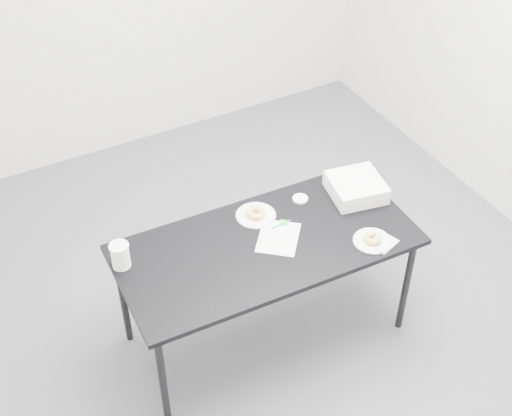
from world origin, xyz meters
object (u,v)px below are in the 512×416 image
pen (281,224)px  donut_near (373,238)px  plate_far (256,215)px  plate_near (372,241)px  table (266,250)px  scorecard (278,238)px  coffee_cup (120,255)px  bakery_box (356,187)px  donut_far (256,213)px

pen → donut_near: bearing=-47.5°
plate_far → plate_near: bearing=-47.0°
table → scorecard: bearing=4.9°
coffee_cup → bakery_box: coffee_cup is taller
table → scorecard: 0.09m
table → donut_near: bearing=-25.6°
scorecard → plate_far: 0.21m
table → coffee_cup: (-0.72, 0.20, 0.12)m
scorecard → donut_near: 0.49m
donut_near → coffee_cup: 1.29m
table → plate_near: bearing=-25.6°
pen → plate_far: size_ratio=0.55×
scorecard → plate_near: (0.42, -0.26, 0.00)m
plate_near → bakery_box: size_ratio=0.70×
scorecard → donut_near: size_ratio=2.75×
pen → bakery_box: size_ratio=0.42×
plate_far → coffee_cup: size_ratio=1.56×
scorecard → pen: 0.10m
scorecard → donut_near: bearing=7.3°
scorecard → bakery_box: bakery_box is taller
plate_near → coffee_cup: size_ratio=1.43×
table → plate_far: 0.23m
table → plate_far: (0.05, 0.21, 0.06)m
plate_far → scorecard: bearing=-84.3°
donut_near → coffee_cup: coffee_cup is taller
scorecard → pen: size_ratio=2.15×
pen → donut_near: size_ratio=1.28×
table → donut_far: donut_far is taller
table → pen: 0.17m
donut_near → plate_far: bearing=133.0°
donut_far → coffee_cup: size_ratio=0.73×
plate_near → donut_far: 0.64m
coffee_cup → donut_near: bearing=-20.5°
plate_near → donut_near: 0.02m
plate_near → bakery_box: bearing=68.5°
bakery_box → coffee_cup: bearing=-173.2°
scorecard → coffee_cup: (-0.79, 0.19, 0.07)m
scorecard → donut_near: donut_near is taller
pen → plate_far: pen is taller
plate_far → bakery_box: bearing=-9.9°
pen → coffee_cup: coffee_cup is taller
coffee_cup → scorecard: bearing=-13.8°
pen → bakery_box: 0.50m
donut_far → coffee_cup: bearing=-178.8°
plate_near → scorecard: bearing=148.2°
plate_near → donut_far: (-0.44, 0.47, 0.02)m
pen → coffee_cup: 0.87m
table → plate_near: (0.49, -0.25, 0.06)m
bakery_box → table: bearing=-159.5°
pen → plate_far: bearing=118.4°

